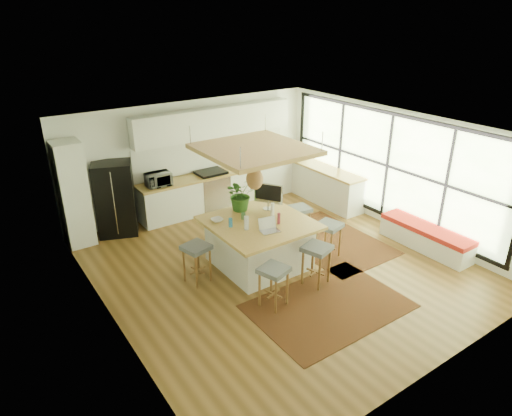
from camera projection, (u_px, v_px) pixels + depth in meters
floor at (279, 265)px, 8.96m from camera, size 7.00×7.00×0.00m
ceiling at (282, 131)px, 7.87m from camera, size 7.00×7.00×0.00m
wall_back at (193, 156)px, 11.05m from camera, size 6.50×0.00×6.50m
wall_front at (447, 291)px, 5.78m from camera, size 6.50×0.00×6.50m
wall_left at (106, 251)px, 6.72m from camera, size 0.00×7.00×7.00m
wall_right at (396, 170)px, 10.10m from camera, size 0.00×7.00×7.00m
window_wall at (395, 168)px, 10.07m from camera, size 0.10×6.20×2.60m
pantry at (73, 194)px, 9.36m from camera, size 0.55×0.60×2.25m
back_counter_base at (220, 190)px, 11.46m from camera, size 4.20×0.60×0.88m
back_counter_top at (220, 173)px, 11.27m from camera, size 4.24×0.64×0.05m
backsplash at (213, 152)px, 11.32m from camera, size 4.20×0.02×0.80m
upper_cabinets at (215, 122)px, 10.87m from camera, size 4.20×0.34×0.70m
range at (212, 190)px, 11.30m from camera, size 0.76×0.62×1.00m
right_counter_base at (322, 185)px, 11.81m from camera, size 0.60×2.50×0.88m
right_counter_top at (323, 168)px, 11.62m from camera, size 0.64×2.54×0.05m
window_bench at (425, 237)px, 9.49m from camera, size 0.52×2.00×0.50m
ceiling_panel at (255, 164)px, 8.27m from camera, size 1.86×1.86×0.80m
rug_near at (328, 306)px, 7.71m from camera, size 2.60×1.80×0.01m
rug_right at (330, 241)px, 9.87m from camera, size 1.80×2.60×0.01m
fridge at (115, 195)px, 9.87m from camera, size 1.00×0.90×1.66m
island at (259, 243)px, 8.81m from camera, size 1.85×1.85×0.93m
stool_near_left at (273, 288)px, 7.60m from camera, size 0.55×0.55×0.74m
stool_near_right at (316, 266)px, 8.22m from camera, size 0.58×0.58×0.77m
stool_right_front at (328, 242)px, 9.10m from camera, size 0.55×0.55×0.76m
stool_right_back at (299, 222)px, 9.93m from camera, size 0.48×0.48×0.72m
stool_left_side at (197, 264)px, 8.29m from camera, size 0.53×0.53×0.75m
laptop at (270, 226)px, 8.19m from camera, size 0.40×0.42×0.26m
monitor at (268, 197)px, 9.05m from camera, size 0.51×0.62×0.56m
microwave at (158, 178)px, 10.30m from camera, size 0.56×0.32×0.38m
island_plant at (241, 197)px, 9.03m from camera, size 0.64×0.71×0.53m
island_bowl at (217, 220)px, 8.62m from camera, size 0.23×0.23×0.05m
island_bottle_0 at (232, 222)px, 8.38m from camera, size 0.07×0.07×0.19m
island_bottle_1 at (246, 225)px, 8.27m from camera, size 0.07×0.07×0.19m
island_bottle_2 at (279, 219)px, 8.49m from camera, size 0.07×0.07×0.19m
island_bottle_3 at (272, 212)px, 8.81m from camera, size 0.07×0.07×0.19m
island_bottle_4 at (243, 215)px, 8.67m from camera, size 0.07×0.07×0.19m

